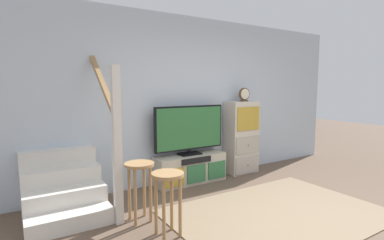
{
  "coord_description": "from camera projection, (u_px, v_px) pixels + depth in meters",
  "views": [
    {
      "loc": [
        -2.74,
        -1.79,
        1.56
      ],
      "look_at": [
        -0.4,
        1.99,
        1.06
      ],
      "focal_mm": 27.54,
      "sensor_mm": 36.0,
      "label": 1
    }
  ],
  "objects": [
    {
      "name": "ground_plane",
      "position": [
        322.0,
        235.0,
        3.13
      ],
      "size": [
        20.0,
        20.0,
        0.0
      ],
      "primitive_type": "plane",
      "color": "brown"
    },
    {
      "name": "back_wall",
      "position": [
        197.0,
        99.0,
        5.05
      ],
      "size": [
        6.4,
        0.12,
        2.7
      ],
      "primitive_type": "cube",
      "color": "silver",
      "rests_on": "ground_plane"
    },
    {
      "name": "area_rug",
      "position": [
        279.0,
        213.0,
        3.63
      ],
      "size": [
        2.6,
        1.8,
        0.01
      ],
      "primitive_type": "cube",
      "color": "#847056",
      "rests_on": "ground_plane"
    },
    {
      "name": "media_console",
      "position": [
        190.0,
        169.0,
        4.79
      ],
      "size": [
        1.2,
        0.38,
        0.46
      ],
      "color": "#BCB29E",
      "rests_on": "ground_plane"
    },
    {
      "name": "television",
      "position": [
        190.0,
        129.0,
        4.74
      ],
      "size": [
        1.24,
        0.22,
        0.79
      ],
      "color": "black",
      "rests_on": "media_console"
    },
    {
      "name": "side_cabinet",
      "position": [
        241.0,
        137.0,
        5.33
      ],
      "size": [
        0.58,
        0.38,
        1.3
      ],
      "color": "beige",
      "rests_on": "ground_plane"
    },
    {
      "name": "desk_clock",
      "position": [
        244.0,
        95.0,
        5.24
      ],
      "size": [
        0.22,
        0.08,
        0.24
      ],
      "color": "#4C3823",
      "rests_on": "side_cabinet"
    },
    {
      "name": "staircase",
      "position": [
        62.0,
        180.0,
        3.77
      ],
      "size": [
        1.0,
        1.36,
        2.2
      ],
      "color": "silver",
      "rests_on": "ground_plane"
    },
    {
      "name": "bar_stool_near",
      "position": [
        168.0,
        189.0,
        3.05
      ],
      "size": [
        0.34,
        0.34,
        0.68
      ],
      "color": "#A37A4C",
      "rests_on": "ground_plane"
    },
    {
      "name": "bar_stool_far",
      "position": [
        140.0,
        178.0,
        3.4
      ],
      "size": [
        0.34,
        0.34,
        0.69
      ],
      "color": "#A37A4C",
      "rests_on": "ground_plane"
    }
  ]
}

